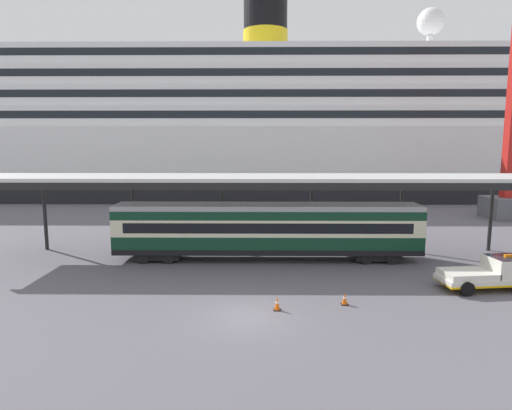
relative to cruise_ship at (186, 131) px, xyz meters
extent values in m
plane|color=#5E5A62|center=(12.09, -54.61, -10.52)|extent=(400.00, 400.00, 0.00)
cube|color=black|center=(-0.11, 0.01, -8.89)|extent=(145.34, 29.36, 3.26)
cube|color=white|center=(-0.11, 0.01, -3.46)|extent=(145.34, 29.36, 7.60)
cube|color=white|center=(-0.11, 0.01, 1.80)|extent=(133.72, 27.01, 2.93)
cube|color=black|center=(-0.11, -13.45, 1.95)|extent=(127.90, 0.12, 1.06)
cube|color=white|center=(-0.11, 0.01, 4.73)|extent=(128.37, 25.93, 2.93)
cube|color=black|center=(-0.11, -12.91, 4.88)|extent=(122.79, 0.12, 1.06)
cube|color=white|center=(-0.11, 0.01, 7.66)|extent=(123.02, 24.85, 2.93)
cube|color=black|center=(-0.11, -12.37, 7.81)|extent=(117.67, 0.12, 1.06)
cube|color=white|center=(-0.11, 0.01, 10.59)|extent=(117.67, 23.77, 2.93)
cube|color=black|center=(-0.11, -11.83, 10.74)|extent=(112.55, 0.12, 1.06)
cylinder|color=black|center=(13.50, 0.01, 16.87)|extent=(7.15, 7.15, 9.62)
cylinder|color=yellow|center=(13.50, 0.01, 14.94)|extent=(7.37, 7.37, 2.89)
cylinder|color=white|center=(40.58, 0.01, 13.81)|extent=(1.00, 1.00, 3.49)
sphere|color=white|center=(40.58, 0.01, 17.74)|extent=(4.37, 4.37, 4.37)
cube|color=silver|center=(13.21, -43.46, -4.53)|extent=(42.35, 5.77, 0.25)
cube|color=black|center=(13.21, -46.24, -4.90)|extent=(42.35, 0.20, 0.50)
cylinder|color=black|center=(-4.44, -40.97, -7.59)|extent=(0.28, 0.28, 5.86)
cylinder|color=black|center=(2.62, -40.97, -7.59)|extent=(0.28, 0.28, 5.86)
cylinder|color=black|center=(9.68, -40.97, -7.59)|extent=(0.28, 0.28, 5.86)
cylinder|color=black|center=(16.74, -40.97, -7.59)|extent=(0.28, 0.28, 5.86)
cylinder|color=black|center=(23.80, -40.97, -7.59)|extent=(0.28, 0.28, 5.86)
cylinder|color=black|center=(30.86, -40.97, -7.59)|extent=(0.28, 0.28, 5.86)
cube|color=black|center=(13.21, -43.96, -9.67)|extent=(21.89, 2.80, 0.40)
cube|color=#0F3823|center=(13.21, -43.96, -9.02)|extent=(21.89, 2.80, 0.90)
cube|color=beige|center=(13.21, -43.96, -7.97)|extent=(21.89, 2.80, 1.20)
cube|color=black|center=(13.21, -45.33, -7.92)|extent=(20.14, 0.08, 0.72)
cube|color=#0F3823|center=(13.21, -43.96, -7.07)|extent=(21.89, 2.80, 0.60)
cube|color=#AAAAAA|center=(13.21, -43.96, -6.59)|extent=(21.89, 2.69, 0.36)
cube|color=black|center=(5.33, -43.96, -10.07)|extent=(3.20, 2.35, 0.50)
cylinder|color=black|center=(4.43, -45.13, -10.10)|extent=(0.84, 0.12, 0.84)
cylinder|color=black|center=(6.23, -45.13, -10.10)|extent=(0.84, 0.12, 0.84)
cube|color=black|center=(21.09, -43.96, -10.07)|extent=(3.20, 2.35, 0.50)
cylinder|color=black|center=(20.19, -45.13, -10.10)|extent=(0.84, 0.12, 0.84)
cylinder|color=black|center=(21.99, -45.13, -10.10)|extent=(0.84, 0.12, 0.84)
cube|color=silver|center=(25.77, -50.27, -9.94)|extent=(5.41, 2.62, 0.36)
cube|color=#F2B20C|center=(25.77, -50.27, -10.07)|extent=(5.41, 2.64, 0.12)
cube|color=silver|center=(27.21, -50.09, -9.21)|extent=(2.51, 2.19, 1.10)
cube|color=#19232D|center=(27.21, -50.09, -8.86)|extent=(2.29, 2.08, 0.44)
cube|color=orange|center=(27.21, -50.09, -8.58)|extent=(0.58, 0.27, 0.16)
cube|color=silver|center=(24.73, -50.40, -9.58)|extent=(3.12, 2.26, 0.36)
cylinder|color=black|center=(27.30, -49.07, -10.12)|extent=(0.82, 0.35, 0.80)
cylinder|color=black|center=(23.99, -49.48, -10.12)|extent=(0.82, 0.35, 0.80)
cylinder|color=black|center=(24.24, -51.46, -10.12)|extent=(0.82, 0.35, 0.80)
cube|color=black|center=(17.16, -52.86, -10.50)|extent=(0.36, 0.36, 0.04)
cone|color=#EA590F|center=(17.16, -52.86, -10.17)|extent=(0.30, 0.30, 0.62)
cylinder|color=white|center=(17.16, -52.86, -10.14)|extent=(0.17, 0.17, 0.09)
cube|color=black|center=(13.57, -53.67, -10.50)|extent=(0.36, 0.36, 0.04)
cone|color=#EA590F|center=(13.57, -53.67, -10.14)|extent=(0.30, 0.30, 0.67)
cylinder|color=white|center=(13.57, -53.67, -10.11)|extent=(0.17, 0.17, 0.09)
cube|color=#595960|center=(40.74, -25.66, -9.32)|extent=(4.40, 4.40, 2.40)
camera|label=1|loc=(12.71, -74.85, -2.11)|focal=30.48mm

